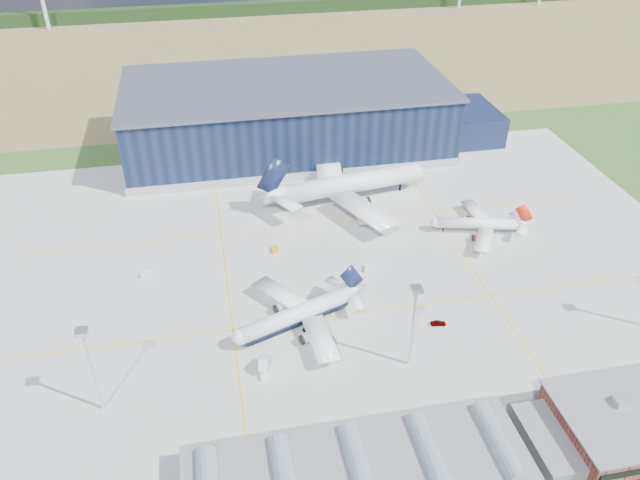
{
  "coord_description": "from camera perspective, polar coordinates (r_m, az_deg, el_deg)",
  "views": [
    {
      "loc": [
        -31.4,
        -130.49,
        107.03
      ],
      "look_at": [
        -2.46,
        15.2,
        7.32
      ],
      "focal_mm": 35.0,
      "sensor_mm": 36.0,
      "label": 1
    }
  ],
  "objects": [
    {
      "name": "gse_cart_b",
      "position": [
        183.06,
        -15.53,
        -3.07
      ],
      "size": [
        3.8,
        2.96,
        1.46
      ],
      "primitive_type": "cube",
      "rotation": [
        0.0,
        0.0,
        1.34
      ],
      "color": "silver",
      "rests_on": "ground"
    },
    {
      "name": "gse_tug_c",
      "position": [
        187.15,
        -4.13,
        -0.87
      ],
      "size": [
        1.92,
        3.01,
        1.3
      ],
      "primitive_type": "cube",
      "rotation": [
        0.0,
        0.0,
        0.02
      ],
      "color": "gold",
      "rests_on": "ground"
    },
    {
      "name": "car_a",
      "position": [
        163.43,
        10.77,
        -7.46
      ],
      "size": [
        4.18,
        2.24,
        1.35
      ],
      "primitive_type": "imported",
      "rotation": [
        0.0,
        0.0,
        1.4
      ],
      "color": "#99999E",
      "rests_on": "ground"
    },
    {
      "name": "gse_van_b",
      "position": [
        206.16,
        17.8,
        1.18
      ],
      "size": [
        4.39,
        5.6,
        2.34
      ],
      "primitive_type": "cube",
      "rotation": [
        0.0,
        0.0,
        0.47
      ],
      "color": "silver",
      "rests_on": "ground"
    },
    {
      "name": "airliner_red",
      "position": [
        198.91,
        14.17,
        1.94
      ],
      "size": [
        38.68,
        38.19,
        10.39
      ],
      "primitive_type": null,
      "rotation": [
        0.0,
        0.0,
        2.89
      ],
      "color": "white",
      "rests_on": "ground"
    },
    {
      "name": "treeline",
      "position": [
        443.76,
        -7.32,
        20.2
      ],
      "size": [
        600.0,
        8.0,
        8.0
      ],
      "primitive_type": "cube",
      "color": "black",
      "rests_on": "ground"
    },
    {
      "name": "glass_concourse",
      "position": [
        127.56,
        5.16,
        -20.45
      ],
      "size": [
        78.0,
        23.0,
        8.6
      ],
      "color": "black",
      "rests_on": "ground"
    },
    {
      "name": "gse_tug_a",
      "position": [
        136.98,
        0.38,
        -17.07
      ],
      "size": [
        3.37,
        3.74,
        1.33
      ],
      "primitive_type": "cube",
      "rotation": [
        0.0,
        0.0,
        0.57
      ],
      "color": "gold",
      "rests_on": "ground"
    },
    {
      "name": "car_b",
      "position": [
        150.96,
        20.31,
        -13.74
      ],
      "size": [
        3.89,
        1.77,
        1.24
      ],
      "primitive_type": "imported",
      "rotation": [
        0.0,
        0.0,
        1.7
      ],
      "color": "#99999E",
      "rests_on": "ground"
    },
    {
      "name": "hangar",
      "position": [
        247.04,
        -2.44,
        11.12
      ],
      "size": [
        145.0,
        62.0,
        26.1
      ],
      "color": "black",
      "rests_on": "ground"
    },
    {
      "name": "gse_cart_a",
      "position": [
        179.32,
        4.51,
        -2.62
      ],
      "size": [
        3.25,
        3.78,
        1.38
      ],
      "primitive_type": "cube",
      "rotation": [
        0.0,
        0.0,
        -0.42
      ],
      "color": "silver",
      "rests_on": "ground"
    },
    {
      "name": "airliner_navy",
      "position": [
        156.43,
        -2.32,
        -6.23
      ],
      "size": [
        49.73,
        49.24,
        12.68
      ],
      "primitive_type": null,
      "rotation": [
        0.0,
        0.0,
        3.5
      ],
      "color": "white",
      "rests_on": "ground"
    },
    {
      "name": "apron",
      "position": [
        179.37,
        1.1,
        -2.76
      ],
      "size": [
        220.0,
        160.0,
        0.08
      ],
      "color": "#B0B0AB",
      "rests_on": "ground"
    },
    {
      "name": "light_mast_center",
      "position": [
        142.13,
        8.57,
        -6.72
      ],
      "size": [
        2.6,
        2.6,
        23.0
      ],
      "color": "silver",
      "rests_on": "ground"
    },
    {
      "name": "light_mast_west",
      "position": [
        138.94,
        -20.37,
        -10.04
      ],
      "size": [
        2.6,
        2.6,
        23.0
      ],
      "color": "silver",
      "rests_on": "ground"
    },
    {
      "name": "airliner_widebody",
      "position": [
        208.33,
        2.8,
        6.02
      ],
      "size": [
        68.41,
        67.31,
        19.65
      ],
      "primitive_type": null,
      "rotation": [
        0.0,
        0.0,
        0.15
      ],
      "color": "white",
      "rests_on": "ground"
    },
    {
      "name": "farmland",
      "position": [
        367.81,
        -6.11,
        16.77
      ],
      "size": [
        600.0,
        220.0,
        0.01
      ],
      "primitive_type": "cube",
      "color": "olive",
      "rests_on": "ground"
    },
    {
      "name": "airstair",
      "position": [
        149.07,
        -5.18,
        -11.37
      ],
      "size": [
        2.68,
        4.96,
        3.01
      ],
      "primitive_type": "cube",
      "rotation": [
        0.0,
        0.0,
        -0.18
      ],
      "color": "silver",
      "rests_on": "ground"
    },
    {
      "name": "ground",
      "position": [
        171.66,
        1.8,
        -4.72
      ],
      "size": [
        600.0,
        600.0,
        0.0
      ],
      "primitive_type": "plane",
      "color": "#29511E",
      "rests_on": "ground"
    }
  ]
}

